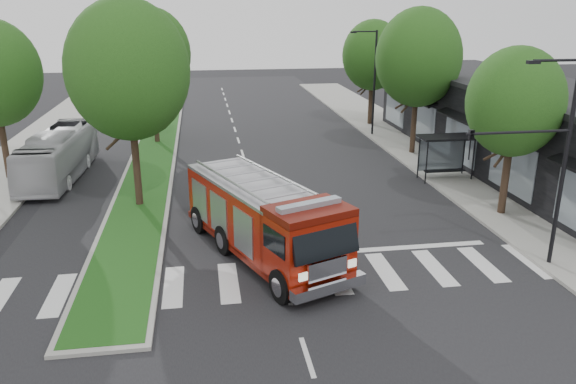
% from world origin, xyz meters
% --- Properties ---
extents(ground, '(140.00, 140.00, 0.00)m').
position_xyz_m(ground, '(0.00, 0.00, 0.00)').
color(ground, black).
rests_on(ground, ground).
extents(sidewalk_right, '(5.00, 80.00, 0.15)m').
position_xyz_m(sidewalk_right, '(12.50, 10.00, 0.07)').
color(sidewalk_right, gray).
rests_on(sidewalk_right, ground).
extents(median, '(3.00, 50.00, 0.15)m').
position_xyz_m(median, '(-6.00, 18.00, 0.08)').
color(median, gray).
rests_on(median, ground).
extents(storefront_row, '(8.00, 30.00, 5.00)m').
position_xyz_m(storefront_row, '(17.00, 10.00, 2.50)').
color(storefront_row, black).
rests_on(storefront_row, ground).
extents(bus_shelter, '(3.20, 1.60, 2.61)m').
position_xyz_m(bus_shelter, '(11.20, 8.15, 2.04)').
color(bus_shelter, black).
rests_on(bus_shelter, ground).
extents(tree_right_near, '(4.40, 4.40, 8.05)m').
position_xyz_m(tree_right_near, '(11.50, 2.00, 5.51)').
color(tree_right_near, black).
rests_on(tree_right_near, ground).
extents(tree_right_mid, '(5.60, 5.60, 9.72)m').
position_xyz_m(tree_right_mid, '(11.50, 14.00, 6.49)').
color(tree_right_mid, black).
rests_on(tree_right_mid, ground).
extents(tree_right_far, '(5.00, 5.00, 8.73)m').
position_xyz_m(tree_right_far, '(11.50, 24.00, 5.84)').
color(tree_right_far, black).
rests_on(tree_right_far, ground).
extents(tree_median_near, '(5.80, 5.80, 10.16)m').
position_xyz_m(tree_median_near, '(-6.00, 6.00, 6.81)').
color(tree_median_near, black).
rests_on(tree_median_near, ground).
extents(tree_median_far, '(5.60, 5.60, 9.72)m').
position_xyz_m(tree_median_far, '(-6.00, 20.00, 6.49)').
color(tree_median_far, black).
rests_on(tree_median_far, ground).
extents(streetlight_right_near, '(4.08, 0.22, 8.00)m').
position_xyz_m(streetlight_right_near, '(9.61, -3.50, 4.67)').
color(streetlight_right_near, black).
rests_on(streetlight_right_near, ground).
extents(streetlight_right_far, '(2.11, 0.20, 8.00)m').
position_xyz_m(streetlight_right_far, '(10.35, 20.00, 4.48)').
color(streetlight_right_far, black).
rests_on(streetlight_right_far, ground).
extents(fire_engine, '(6.20, 9.94, 3.32)m').
position_xyz_m(fire_engine, '(-0.45, -0.81, 1.59)').
color(fire_engine, '#540D04').
rests_on(fire_engine, ground).
extents(city_bus, '(2.83, 10.18, 2.81)m').
position_xyz_m(city_bus, '(-11.07, 11.96, 1.40)').
color(city_bus, '#B2B2B6').
rests_on(city_bus, ground).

